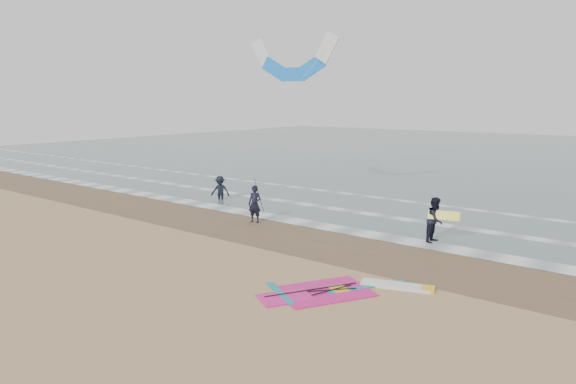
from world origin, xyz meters
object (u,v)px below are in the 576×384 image
Objects in this scene: person_standing at (255,204)px; person_wading at (220,185)px; windsurf_rig at (344,290)px; person_walking at (435,220)px; surf_kite at (292,62)px.

person_wading is at bearing 137.01° from person_standing.
person_walking is (0.02, 7.37, 0.95)m from windsurf_rig.
person_walking is at bearing -0.28° from person_standing.
surf_kite is at bearing 133.43° from windsurf_rig.
person_standing is 6.41m from person_wading.
person_wading is (-5.59, 3.13, -0.02)m from person_standing.
person_walking is at bearing 89.87° from windsurf_rig.
person_wading is at bearing 86.75° from person_walking.
surf_kite is at bearing 14.44° from person_wading.
surf_kite reaches higher than windsurf_rig.
surf_kite is (3.36, 2.89, 7.33)m from person_wading.
person_wading is 0.21× the size of surf_kite.
windsurf_rig is at bearing -57.24° from person_wading.
person_wading is (-14.10, 8.46, 0.89)m from windsurf_rig.
surf_kite reaches higher than person_standing.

